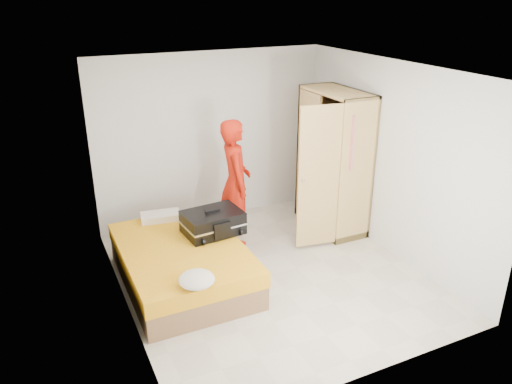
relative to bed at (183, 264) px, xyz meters
name	(u,v)px	position (x,y,z in m)	size (l,w,h in m)	color
room	(271,181)	(1.05, -0.33, 1.05)	(4.00, 4.02, 2.60)	beige
bed	(183,264)	(0.00, 0.00, 0.00)	(1.42, 2.02, 0.50)	brown
wardrobe	(332,166)	(2.50, 0.54, 0.75)	(1.17, 1.20, 2.10)	#E0BD6D
person	(235,182)	(1.04, 0.75, 0.65)	(0.66, 0.43, 1.81)	red
suitcase	(213,222)	(0.48, 0.18, 0.39)	(0.79, 0.61, 0.32)	black
round_cushion	(197,279)	(-0.11, -0.90, 0.32)	(0.39, 0.39, 0.15)	white
pillow	(161,216)	(-0.03, 0.85, 0.30)	(0.53, 0.27, 0.10)	white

